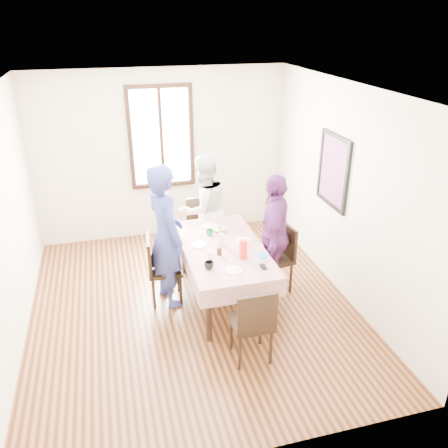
% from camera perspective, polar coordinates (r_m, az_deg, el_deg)
% --- Properties ---
extents(ground, '(4.50, 4.50, 0.00)m').
position_cam_1_polar(ground, '(5.97, -3.97, -10.14)').
color(ground, black).
rests_on(ground, ground).
extents(back_wall, '(4.00, 0.00, 4.00)m').
position_cam_1_polar(back_wall, '(7.40, -7.75, 8.48)').
color(back_wall, beige).
rests_on(back_wall, ground).
extents(right_wall, '(0.00, 4.50, 4.50)m').
position_cam_1_polar(right_wall, '(5.97, 14.85, 3.76)').
color(right_wall, beige).
rests_on(right_wall, ground).
extents(window_frame, '(1.02, 0.06, 1.62)m').
position_cam_1_polar(window_frame, '(7.31, -7.87, 10.69)').
color(window_frame, black).
rests_on(window_frame, back_wall).
extents(window_pane, '(0.90, 0.02, 1.50)m').
position_cam_1_polar(window_pane, '(7.32, -7.88, 10.71)').
color(window_pane, white).
rests_on(window_pane, back_wall).
extents(art_poster, '(0.04, 0.76, 0.96)m').
position_cam_1_polar(art_poster, '(6.14, 13.55, 6.48)').
color(art_poster, red).
rests_on(art_poster, right_wall).
extents(dining_table, '(0.86, 1.68, 0.75)m').
position_cam_1_polar(dining_table, '(5.89, -0.13, -6.20)').
color(dining_table, black).
rests_on(dining_table, ground).
extents(tablecloth, '(0.98, 1.80, 0.01)m').
position_cam_1_polar(tablecloth, '(5.71, -0.13, -2.93)').
color(tablecloth, '#5B020B').
rests_on(tablecloth, dining_table).
extents(chair_left, '(0.45, 0.45, 0.91)m').
position_cam_1_polar(chair_left, '(5.87, -7.35, -5.65)').
color(chair_left, black).
rests_on(chair_left, ground).
extents(chair_right, '(0.47, 0.47, 0.91)m').
position_cam_1_polar(chair_right, '(6.09, 6.31, -4.37)').
color(chair_right, black).
rests_on(chair_right, ground).
extents(chair_far, '(0.44, 0.44, 0.91)m').
position_cam_1_polar(chair_far, '(6.84, -2.61, -0.77)').
color(chair_far, black).
rests_on(chair_far, ground).
extents(chair_near, '(0.42, 0.42, 0.91)m').
position_cam_1_polar(chair_near, '(4.93, 3.40, -12.13)').
color(chair_near, black).
rests_on(chair_near, ground).
extents(person_left, '(0.60, 0.77, 1.85)m').
position_cam_1_polar(person_left, '(5.65, -7.42, -1.54)').
color(person_left, navy).
rests_on(person_left, ground).
extents(person_far, '(0.96, 0.86, 1.63)m').
position_cam_1_polar(person_far, '(6.68, -2.63, 1.94)').
color(person_far, beige).
rests_on(person_far, ground).
extents(person_right, '(0.77, 1.04, 1.64)m').
position_cam_1_polar(person_right, '(5.92, 6.30, -1.30)').
color(person_right, '#5E2866').
rests_on(person_right, ground).
extents(mug_black, '(0.14, 0.14, 0.09)m').
position_cam_1_polar(mug_black, '(5.22, -1.90, -5.18)').
color(mug_black, black).
rests_on(mug_black, tablecloth).
extents(mug_flag, '(0.11, 0.11, 0.08)m').
position_cam_1_polar(mug_flag, '(5.68, 2.51, -2.59)').
color(mug_flag, red).
rests_on(mug_flag, tablecloth).
extents(mug_green, '(0.12, 0.12, 0.07)m').
position_cam_1_polar(mug_green, '(5.99, -1.80, -1.05)').
color(mug_green, '#0C7226').
rests_on(mug_green, tablecloth).
extents(serving_bowl, '(0.19, 0.19, 0.05)m').
position_cam_1_polar(serving_bowl, '(6.09, -0.57, -0.70)').
color(serving_bowl, white).
rests_on(serving_bowl, tablecloth).
extents(juice_carton, '(0.07, 0.07, 0.24)m').
position_cam_1_polar(juice_carton, '(5.40, 2.43, -3.20)').
color(juice_carton, red).
rests_on(juice_carton, tablecloth).
extents(butter_tub, '(0.12, 0.12, 0.06)m').
position_cam_1_polar(butter_tub, '(5.41, 4.81, -4.30)').
color(butter_tub, white).
rests_on(butter_tub, tablecloth).
extents(jam_jar, '(0.06, 0.06, 0.08)m').
position_cam_1_polar(jam_jar, '(5.50, -0.59, -3.47)').
color(jam_jar, black).
rests_on(jam_jar, tablecloth).
extents(drinking_glass, '(0.06, 0.06, 0.09)m').
position_cam_1_polar(drinking_glass, '(5.44, -1.75, -3.85)').
color(drinking_glass, silver).
rests_on(drinking_glass, tablecloth).
extents(smartphone, '(0.07, 0.13, 0.01)m').
position_cam_1_polar(smartphone, '(5.28, 4.95, -5.38)').
color(smartphone, black).
rests_on(smartphone, tablecloth).
extents(flower_vase, '(0.07, 0.07, 0.15)m').
position_cam_1_polar(flower_vase, '(5.74, -0.36, -1.84)').
color(flower_vase, silver).
rests_on(flower_vase, tablecloth).
extents(plate_left, '(0.20, 0.20, 0.01)m').
position_cam_1_polar(plate_left, '(5.75, -3.15, -2.60)').
color(plate_left, white).
rests_on(plate_left, tablecloth).
extents(plate_right, '(0.20, 0.20, 0.01)m').
position_cam_1_polar(plate_right, '(5.86, 2.41, -2.01)').
color(plate_right, white).
rests_on(plate_right, tablecloth).
extents(plate_far, '(0.20, 0.20, 0.01)m').
position_cam_1_polar(plate_far, '(6.25, -1.82, -0.19)').
color(plate_far, white).
rests_on(plate_far, tablecloth).
extents(plate_near, '(0.20, 0.20, 0.01)m').
position_cam_1_polar(plate_near, '(5.20, 1.18, -5.79)').
color(plate_near, white).
rests_on(plate_near, tablecloth).
extents(butter_lid, '(0.12, 0.12, 0.01)m').
position_cam_1_polar(butter_lid, '(5.39, 4.83, -3.97)').
color(butter_lid, blue).
rests_on(butter_lid, butter_tub).
extents(flower_bunch, '(0.09, 0.09, 0.10)m').
position_cam_1_polar(flower_bunch, '(5.69, -0.36, -0.74)').
color(flower_bunch, yellow).
rests_on(flower_bunch, flower_vase).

